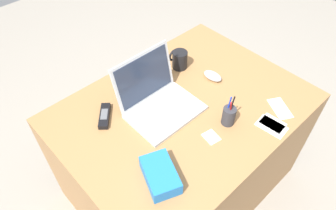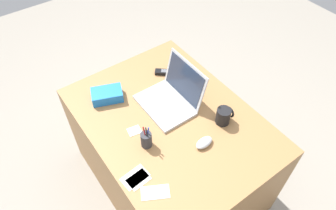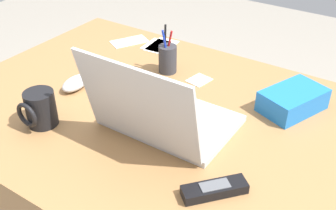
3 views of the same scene
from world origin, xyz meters
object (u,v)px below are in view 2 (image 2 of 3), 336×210
(coffee_mug_white, at_px, (224,116))
(cordless_phone, at_px, (166,72))
(snack_bag, at_px, (107,95))
(pen_holder, at_px, (146,139))
(computer_mouse, at_px, (204,143))
(laptop, at_px, (171,97))

(coffee_mug_white, bearing_deg, cordless_phone, -176.78)
(cordless_phone, distance_m, snack_bag, 0.43)
(cordless_phone, height_order, pen_holder, pen_holder)
(computer_mouse, distance_m, cordless_phone, 0.61)
(computer_mouse, bearing_deg, coffee_mug_white, 103.06)
(cordless_phone, height_order, snack_bag, snack_bag)
(snack_bag, bearing_deg, coffee_mug_white, 39.51)
(cordless_phone, bearing_deg, pen_holder, -46.02)
(coffee_mug_white, distance_m, cordless_phone, 0.52)
(laptop, relative_size, coffee_mug_white, 3.41)
(cordless_phone, bearing_deg, coffee_mug_white, 3.22)
(coffee_mug_white, bearing_deg, laptop, -152.01)
(laptop, height_order, coffee_mug_white, laptop)
(laptop, distance_m, computer_mouse, 0.36)
(laptop, bearing_deg, pen_holder, -59.20)
(laptop, xyz_separation_m, computer_mouse, (0.35, -0.04, -0.03))
(laptop, xyz_separation_m, snack_bag, (-0.26, -0.30, -0.02))
(cordless_phone, relative_size, pen_holder, 0.85)
(computer_mouse, height_order, snack_bag, snack_bag)
(laptop, relative_size, cordless_phone, 2.43)
(pen_holder, xyz_separation_m, snack_bag, (-0.43, -0.01, -0.02))
(coffee_mug_white, bearing_deg, pen_holder, -105.09)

